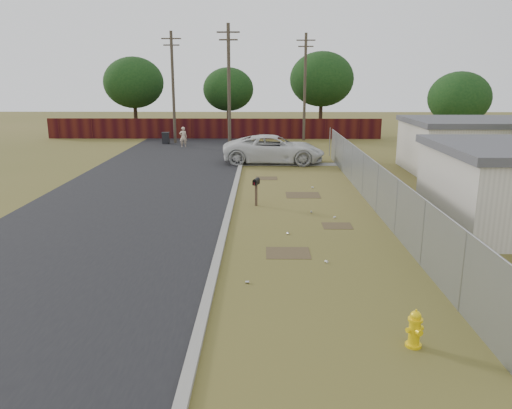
{
  "coord_description": "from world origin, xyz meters",
  "views": [
    {
      "loc": [
        -1.63,
        -20.02,
        5.47
      ],
      "look_at": [
        -1.85,
        -3.07,
        1.1
      ],
      "focal_mm": 35.0,
      "sensor_mm": 36.0,
      "label": 1
    }
  ],
  "objects_px": {
    "pedestrian": "(183,137)",
    "trash_bin": "(166,138)",
    "fire_hydrant": "(415,329)",
    "pickup_truck": "(274,149)",
    "mailbox": "(256,184)"
  },
  "relations": [
    {
      "from": "fire_hydrant",
      "to": "trash_bin",
      "type": "distance_m",
      "value": 33.96
    },
    {
      "from": "fire_hydrant",
      "to": "mailbox",
      "type": "distance_m",
      "value": 12.15
    },
    {
      "from": "fire_hydrant",
      "to": "pedestrian",
      "type": "xyz_separation_m",
      "value": [
        -9.44,
        30.05,
        0.41
      ]
    },
    {
      "from": "trash_bin",
      "to": "pedestrian",
      "type": "bearing_deg",
      "value": -48.22
    },
    {
      "from": "mailbox",
      "to": "pedestrian",
      "type": "distance_m",
      "value": 19.37
    },
    {
      "from": "mailbox",
      "to": "pedestrian",
      "type": "relative_size",
      "value": 0.75
    },
    {
      "from": "pickup_truck",
      "to": "pedestrian",
      "type": "xyz_separation_m",
      "value": [
        -7.01,
        7.35,
        -0.1
      ]
    },
    {
      "from": "pickup_truck",
      "to": "trash_bin",
      "type": "relative_size",
      "value": 6.81
    },
    {
      "from": "mailbox",
      "to": "trash_bin",
      "type": "xyz_separation_m",
      "value": [
        -7.79,
        20.41,
        -0.47
      ]
    },
    {
      "from": "mailbox",
      "to": "trash_bin",
      "type": "height_order",
      "value": "mailbox"
    },
    {
      "from": "pedestrian",
      "to": "trash_bin",
      "type": "xyz_separation_m",
      "value": [
        -1.79,
        2.0,
        -0.32
      ]
    },
    {
      "from": "trash_bin",
      "to": "fire_hydrant",
      "type": "bearing_deg",
      "value": -70.7
    },
    {
      "from": "fire_hydrant",
      "to": "pickup_truck",
      "type": "relative_size",
      "value": 0.13
    },
    {
      "from": "mailbox",
      "to": "trash_bin",
      "type": "distance_m",
      "value": 21.85
    },
    {
      "from": "pickup_truck",
      "to": "pedestrian",
      "type": "height_order",
      "value": "pickup_truck"
    }
  ]
}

